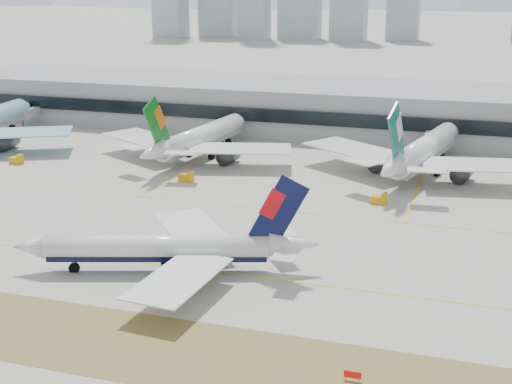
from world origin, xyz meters
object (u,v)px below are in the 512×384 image
(widebody_eva, at_px, (198,139))
(terminal, at_px, (359,109))
(taxiing_airliner, at_px, (169,249))
(widebody_cathay, at_px, (422,152))

(widebody_eva, distance_m, terminal, 59.79)
(taxiing_airliner, xyz_separation_m, widebody_eva, (-24.70, 74.63, 1.32))
(taxiing_airliner, distance_m, widebody_cathay, 83.80)
(widebody_eva, height_order, widebody_cathay, widebody_cathay)
(taxiing_airliner, distance_m, widebody_eva, 78.62)
(taxiing_airliner, distance_m, terminal, 122.90)
(taxiing_airliner, relative_size, terminal, 0.18)
(taxiing_airliner, bearing_deg, widebody_eva, -89.06)
(taxiing_airliner, xyz_separation_m, widebody_cathay, (35.22, 76.03, 1.72))
(taxiing_airliner, relative_size, widebody_eva, 0.87)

